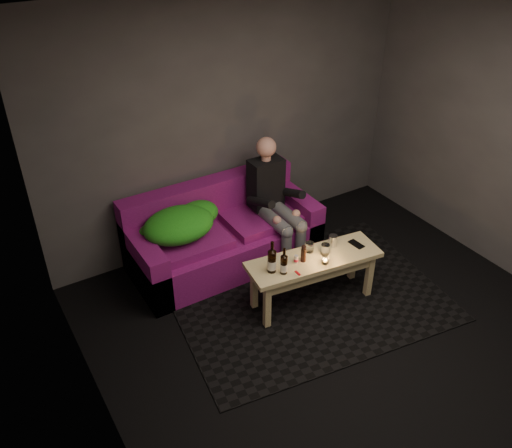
{
  "coord_description": "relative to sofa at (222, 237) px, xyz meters",
  "views": [
    {
      "loc": [
        -2.44,
        -2.23,
        3.39
      ],
      "look_at": [
        -0.19,
        1.44,
        0.59
      ],
      "focal_mm": 38.0,
      "sensor_mm": 36.0,
      "label": 1
    }
  ],
  "objects": [
    {
      "name": "pepper_mill",
      "position": [
        0.29,
        -0.99,
        0.28
      ],
      "size": [
        0.05,
        0.05,
        0.13
      ],
      "primitive_type": "cylinder",
      "rotation": [
        0.0,
        0.0,
        -0.1
      ],
      "color": "black",
      "rests_on": "coffee_table"
    },
    {
      "name": "beer_bottle_a",
      "position": [
        -0.03,
        -0.97,
        0.32
      ],
      "size": [
        0.08,
        0.08,
        0.31
      ],
      "color": "black",
      "rests_on": "coffee_table"
    },
    {
      "name": "sofa",
      "position": [
        0.0,
        0.0,
        0.0
      ],
      "size": [
        1.88,
        0.85,
        0.81
      ],
      "color": "#6F0E5E",
      "rests_on": "floor"
    },
    {
      "name": "steel_cup",
      "position": [
        0.66,
        -0.94,
        0.27
      ],
      "size": [
        0.08,
        0.08,
        0.11
      ],
      "primitive_type": "cylinder",
      "rotation": [
        0.0,
        0.0,
        -0.02
      ],
      "color": "silver",
      "rests_on": "coffee_table"
    },
    {
      "name": "tumbler_front",
      "position": [
        0.51,
        -1.01,
        0.26
      ],
      "size": [
        0.09,
        0.09,
        0.1
      ],
      "primitive_type": "cylinder",
      "rotation": [
        0.0,
        0.0,
        -0.11
      ],
      "color": "white",
      "rests_on": "coffee_table"
    },
    {
      "name": "tealight",
      "position": [
        0.43,
        -1.12,
        0.23
      ],
      "size": [
        0.06,
        0.06,
        0.05
      ],
      "color": "white",
      "rests_on": "coffee_table"
    },
    {
      "name": "rug",
      "position": [
        0.4,
        -0.95,
        -0.29
      ],
      "size": [
        2.68,
        2.1,
        0.01
      ],
      "primitive_type": "cube",
      "rotation": [
        0.0,
        0.0,
        -0.13
      ],
      "color": "black",
      "rests_on": "floor"
    },
    {
      "name": "red_lighter",
      "position": [
        0.14,
        -1.11,
        0.22
      ],
      "size": [
        0.02,
        0.07,
        0.01
      ],
      "primitive_type": "cube",
      "rotation": [
        0.0,
        0.0,
        0.01
      ],
      "color": "red",
      "rests_on": "coffee_table"
    },
    {
      "name": "person",
      "position": [
        0.52,
        -0.15,
        0.36
      ],
      "size": [
        0.34,
        0.78,
        1.26
      ],
      "color": "black",
      "rests_on": "sofa"
    },
    {
      "name": "floor",
      "position": [
        0.36,
        -1.82,
        -0.29
      ],
      "size": [
        4.5,
        4.5,
        0.0
      ],
      "primitive_type": "plane",
      "color": "black",
      "rests_on": "ground"
    },
    {
      "name": "salt_shaker",
      "position": [
        0.22,
        -0.97,
        0.25
      ],
      "size": [
        0.04,
        0.04,
        0.08
      ],
      "primitive_type": "cylinder",
      "rotation": [
        0.0,
        0.0,
        -0.05
      ],
      "color": "silver",
      "rests_on": "coffee_table"
    },
    {
      "name": "room",
      "position": [
        0.36,
        -1.35,
        1.35
      ],
      "size": [
        4.5,
        4.5,
        4.5
      ],
      "color": "silver",
      "rests_on": "ground"
    },
    {
      "name": "green_blanket",
      "position": [
        -0.43,
        -0.01,
        0.32
      ],
      "size": [
        0.83,
        0.56,
        0.28
      ],
      "color": "#1E911A",
      "rests_on": "sofa"
    },
    {
      "name": "smartphone",
      "position": [
        0.85,
        -1.04,
        0.22
      ],
      "size": [
        0.09,
        0.16,
        0.01
      ],
      "primitive_type": "cube",
      "rotation": [
        0.0,
        0.0,
        0.09
      ],
      "color": "black",
      "rests_on": "coffee_table"
    },
    {
      "name": "coffee_table",
      "position": [
        0.4,
        -1.0,
        0.12
      ],
      "size": [
        1.27,
        0.55,
        0.5
      ],
      "rotation": [
        0.0,
        0.0,
        -0.13
      ],
      "color": "tan",
      "rests_on": "rug"
    },
    {
      "name": "beer_bottle_b",
      "position": [
        0.04,
        -1.04,
        0.3
      ],
      "size": [
        0.06,
        0.06,
        0.26
      ],
      "color": "black",
      "rests_on": "coffee_table"
    },
    {
      "name": "tumbler_back",
      "position": [
        0.42,
        -0.9,
        0.26
      ],
      "size": [
        0.1,
        0.1,
        0.09
      ],
      "primitive_type": "cylinder",
      "rotation": [
        0.0,
        0.0,
        0.27
      ],
      "color": "white",
      "rests_on": "coffee_table"
    }
  ]
}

